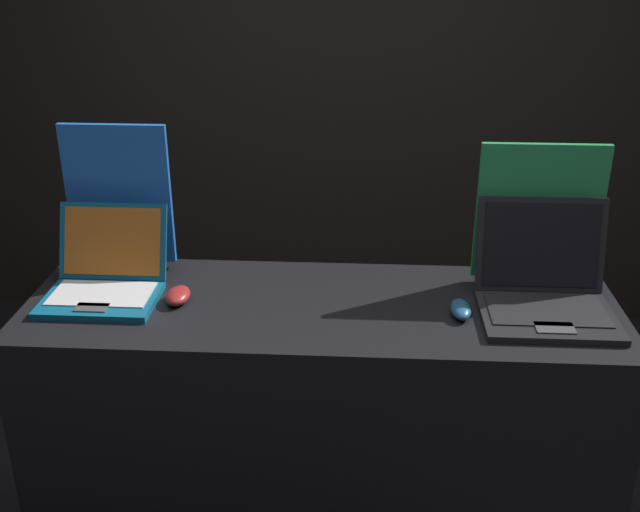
# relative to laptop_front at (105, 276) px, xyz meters

# --- Properties ---
(wall_back) EXTENTS (8.00, 0.05, 2.80)m
(wall_back) POSITION_rel_laptop_front_xyz_m (0.64, 1.72, 0.42)
(wall_back) COLOR black
(wall_back) RESTS_ON ground_plane
(display_counter) EXTENTS (1.71, 0.57, 0.93)m
(display_counter) POSITION_rel_laptop_front_xyz_m (0.64, -0.03, -0.52)
(display_counter) COLOR black
(display_counter) RESTS_ON ground_plane
(laptop_front) EXTENTS (0.32, 0.32, 0.24)m
(laptop_front) POSITION_rel_laptop_front_xyz_m (0.00, 0.00, 0.00)
(laptop_front) COLOR #0F5170
(laptop_front) RESTS_ON display_counter
(mouse_front) EXTENTS (0.07, 0.11, 0.04)m
(mouse_front) POSITION_rel_laptop_front_xyz_m (0.22, -0.04, -0.04)
(mouse_front) COLOR maroon
(mouse_front) RESTS_ON display_counter
(promo_stand_front) EXTENTS (0.32, 0.07, 0.46)m
(promo_stand_front) POSITION_rel_laptop_front_xyz_m (0.00, 0.19, 0.16)
(promo_stand_front) COLOR black
(promo_stand_front) RESTS_ON display_counter
(laptop_back) EXTENTS (0.37, 0.35, 0.29)m
(laptop_back) POSITION_rel_laptop_front_xyz_m (1.26, -0.02, 0.01)
(laptop_back) COLOR black
(laptop_back) RESTS_ON display_counter
(mouse_back) EXTENTS (0.06, 0.11, 0.04)m
(mouse_back) POSITION_rel_laptop_front_xyz_m (1.03, -0.08, -0.04)
(mouse_back) COLOR navy
(mouse_back) RESTS_ON display_counter
(promo_stand_back) EXTENTS (0.37, 0.07, 0.43)m
(promo_stand_back) POSITION_rel_laptop_front_xyz_m (1.26, 0.15, 0.15)
(promo_stand_back) COLOR black
(promo_stand_back) RESTS_ON display_counter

